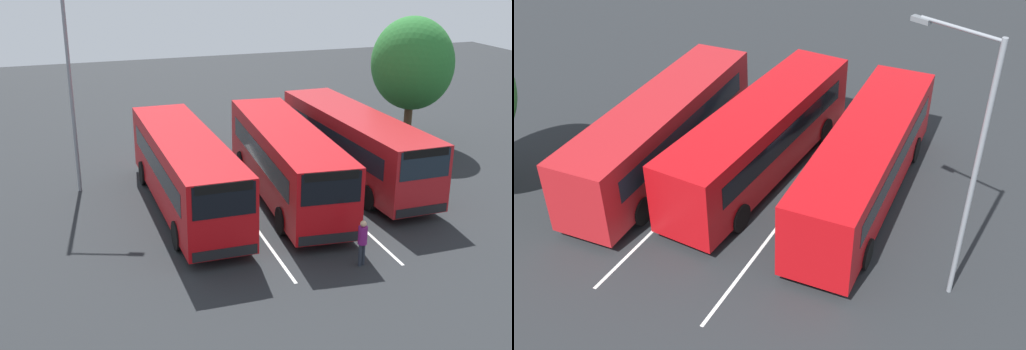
# 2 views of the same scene
# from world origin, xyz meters

# --- Properties ---
(ground_plane) EXTENTS (73.85, 73.85, 0.00)m
(ground_plane) POSITION_xyz_m (0.00, 0.00, 0.00)
(ground_plane) COLOR #232628
(bus_far_left) EXTENTS (11.27, 2.68, 3.13)m
(bus_far_left) POSITION_xyz_m (0.48, -4.21, 1.74)
(bus_far_left) COLOR #B70C11
(bus_far_left) RESTS_ON ground
(bus_center_left) EXTENTS (11.44, 3.52, 3.13)m
(bus_center_left) POSITION_xyz_m (0.59, 0.14, 1.74)
(bus_center_left) COLOR #B70C11
(bus_center_left) RESTS_ON ground
(bus_center_right) EXTENTS (11.30, 2.79, 3.13)m
(bus_center_right) POSITION_xyz_m (-0.63, 4.01, 1.74)
(bus_center_right) COLOR #AD191E
(bus_center_right) RESTS_ON ground
(pedestrian) EXTENTS (0.42, 0.42, 1.66)m
(pedestrian) POSITION_xyz_m (7.29, 0.32, 0.97)
(pedestrian) COLOR #232833
(pedestrian) RESTS_ON ground
(street_lamp) EXTENTS (1.15, 2.63, 8.62)m
(street_lamp) POSITION_xyz_m (-3.10, -8.01, 4.95)
(street_lamp) COLOR gray
(street_lamp) RESTS_ON ground
(depot_tree) EXTENTS (4.75, 4.28, 6.84)m
(depot_tree) POSITION_xyz_m (-5.32, 9.62, 4.33)
(depot_tree) COLOR #4C3823
(depot_tree) RESTS_ON ground
(lane_stripe_outer_left) EXTENTS (15.57, 0.73, 0.01)m
(lane_stripe_outer_left) POSITION_xyz_m (0.00, -1.98, 0.00)
(lane_stripe_outer_left) COLOR silver
(lane_stripe_outer_left) RESTS_ON ground
(lane_stripe_inner_left) EXTENTS (15.57, 0.73, 0.01)m
(lane_stripe_inner_left) POSITION_xyz_m (0.00, 1.98, 0.00)
(lane_stripe_inner_left) COLOR silver
(lane_stripe_inner_left) RESTS_ON ground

